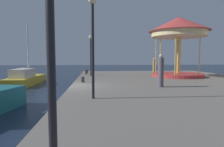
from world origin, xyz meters
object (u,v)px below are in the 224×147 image
at_px(lamp_post_mid_promenade, 93,29).
at_px(bollard_north, 86,72).
at_px(person_by_the_water, 154,66).
at_px(bollard_south, 87,71).
at_px(lamp_post_far_end, 91,48).
at_px(sailboat_yellow, 26,78).
at_px(bollard_center, 83,80).
at_px(person_far_corner, 161,72).
at_px(carousel, 179,32).

distance_m(lamp_post_mid_promenade, bollard_north, 13.12).
distance_m(lamp_post_mid_promenade, person_by_the_water, 14.45).
bearing_deg(bollard_south, lamp_post_mid_promenade, -86.45).
bearing_deg(lamp_post_far_end, lamp_post_mid_promenade, -88.24).
bearing_deg(bollard_north, person_by_the_water, -1.21).
height_order(sailboat_yellow, bollard_center, sailboat_yellow).
height_order(lamp_post_mid_promenade, person_far_corner, lamp_post_mid_promenade).
bearing_deg(lamp_post_far_end, sailboat_yellow, 179.83).
height_order(lamp_post_far_end, person_by_the_water, lamp_post_far_end).
bearing_deg(person_far_corner, sailboat_yellow, 143.50).
bearing_deg(lamp_post_mid_promenade, lamp_post_far_end, 91.76).
xyz_separation_m(sailboat_yellow, person_by_the_water, (13.33, 1.81, 1.06)).
relative_size(lamp_post_far_end, person_far_corner, 2.01).
bearing_deg(sailboat_yellow, person_far_corner, -36.50).
relative_size(bollard_south, person_by_the_water, 0.22).
bearing_deg(person_far_corner, lamp_post_far_end, 118.96).
xyz_separation_m(sailboat_yellow, bollard_north, (5.74, 1.97, 0.42)).
relative_size(sailboat_yellow, bollard_north, 16.32).
distance_m(sailboat_yellow, bollard_south, 6.79).
xyz_separation_m(sailboat_yellow, bollard_center, (5.83, -5.23, 0.42)).
relative_size(lamp_post_far_end, person_by_the_water, 2.21).
bearing_deg(carousel, bollard_south, 149.34).
relative_size(sailboat_yellow, carousel, 1.17).
bearing_deg(person_by_the_water, sailboat_yellow, -172.28).
height_order(carousel, lamp_post_mid_promenade, carousel).
bearing_deg(bollard_north, person_far_corner, -63.50).
xyz_separation_m(carousel, lamp_post_mid_promenade, (-7.89, -9.22, -1.20)).
distance_m(sailboat_yellow, lamp_post_mid_promenade, 13.09).
height_order(carousel, bollard_south, carousel).
relative_size(bollard_north, person_far_corner, 0.20).
height_order(carousel, lamp_post_far_end, carousel).
xyz_separation_m(carousel, lamp_post_far_end, (-8.22, 1.59, -1.40)).
relative_size(person_by_the_water, person_far_corner, 0.91).
bearing_deg(bollard_north, lamp_post_far_end, -74.26).
bearing_deg(person_by_the_water, lamp_post_far_end, -165.42).
distance_m(bollard_south, person_far_corner, 12.52).
distance_m(lamp_post_far_end, person_by_the_water, 7.50).
bearing_deg(lamp_post_mid_promenade, bollard_center, 98.17).
relative_size(bollard_center, person_far_corner, 0.20).
xyz_separation_m(carousel, person_far_corner, (-3.87, -6.28, -3.22)).
bearing_deg(bollard_center, carousel, 22.63).
height_order(lamp_post_mid_promenade, bollard_north, lamp_post_mid_promenade).
xyz_separation_m(bollard_south, bollard_north, (0.00, -1.63, 0.00)).
height_order(carousel, person_far_corner, carousel).
bearing_deg(bollard_south, person_far_corner, -66.82).
height_order(lamp_post_mid_promenade, person_by_the_water, lamp_post_mid_promenade).
distance_m(sailboat_yellow, bollard_north, 6.09).
height_order(bollard_south, person_by_the_water, person_by_the_water).
relative_size(bollard_center, bollard_south, 1.00).
xyz_separation_m(sailboat_yellow, lamp_post_far_end, (6.30, -0.02, 2.97)).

